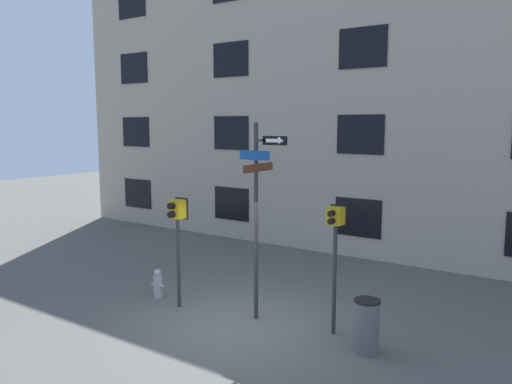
{
  "coord_description": "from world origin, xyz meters",
  "views": [
    {
      "loc": [
        5.75,
        -7.83,
        4.06
      ],
      "look_at": [
        0.13,
        0.54,
        2.7
      ],
      "focal_mm": 35.0,
      "sensor_mm": 36.0,
      "label": 1
    }
  ],
  "objects": [
    {
      "name": "building_facade",
      "position": [
        -0.0,
        6.6,
        6.29
      ],
      "size": [
        24.0,
        0.63,
        12.58
      ],
      "color": "tan",
      "rests_on": "ground_plane"
    },
    {
      "name": "pedestrian_signal_left",
      "position": [
        -1.7,
        0.14,
        1.93
      ],
      "size": [
        0.36,
        0.4,
        2.46
      ],
      "color": "#2D2D33",
      "rests_on": "ground_plane"
    },
    {
      "name": "trash_bin",
      "position": [
        2.65,
        0.33,
        0.49
      ],
      "size": [
        0.47,
        0.47,
        0.98
      ],
      "color": "#59595B",
      "rests_on": "ground_plane"
    },
    {
      "name": "pedestrian_signal_right",
      "position": [
        1.81,
        0.73,
        1.95
      ],
      "size": [
        0.34,
        0.4,
        2.54
      ],
      "color": "#2D2D33",
      "rests_on": "ground_plane"
    },
    {
      "name": "ground_plane",
      "position": [
        0.0,
        0.0,
        0.0
      ],
      "size": [
        60.0,
        60.0,
        0.0
      ],
      "primitive_type": "plane",
      "color": "#595651"
    },
    {
      "name": "street_sign_pole",
      "position": [
        0.18,
        0.53,
        2.43
      ],
      "size": [
        1.09,
        1.06,
        4.1
      ],
      "color": "#2D2D33",
      "rests_on": "ground_plane"
    },
    {
      "name": "fire_hydrant",
      "position": [
        -2.54,
        0.33,
        0.33
      ],
      "size": [
        0.37,
        0.21,
        0.68
      ],
      "color": "#A5A5A8",
      "rests_on": "ground_plane"
    }
  ]
}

